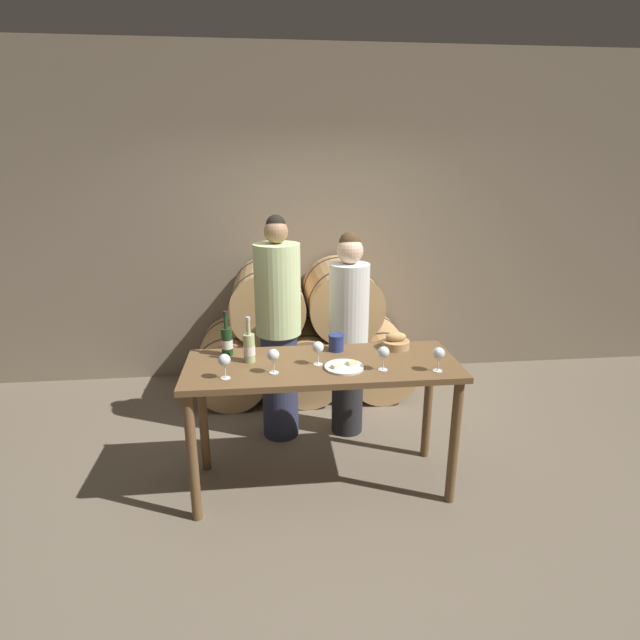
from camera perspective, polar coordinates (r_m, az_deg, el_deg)
The scene contains 16 objects.
ground_plane at distance 3.70m, azimuth 0.23°, elevation -18.17°, with size 10.00×10.00×0.00m, color #726654.
stone_wall_back at distance 5.09m, azimuth -2.34°, elevation 11.28°, with size 10.00×0.12×3.20m.
barrel_stack at distance 4.78m, azimuth -1.75°, elevation -1.78°, with size 2.07×0.86×1.28m.
tasting_table at distance 3.30m, azimuth 0.25°, elevation -6.96°, with size 1.77×0.66×0.92m.
person_left at distance 3.90m, azimuth -4.75°, elevation -1.10°, with size 0.35×0.35×1.80m.
person_right at distance 3.97m, azimuth 3.27°, elevation -1.57°, with size 0.31×0.31×1.66m.
wine_bottle_red at distance 3.40m, azimuth -10.60°, elevation -2.37°, with size 0.08×0.08×0.31m.
wine_bottle_white at distance 3.26m, azimuth -8.09°, elevation -3.11°, with size 0.08×0.08×0.30m.
blue_crock at distance 3.44m, azimuth 1.87°, elevation -2.50°, with size 0.11×0.11×0.12m.
bread_basket at distance 3.52m, azimuth 8.63°, elevation -2.52°, with size 0.19×0.19×0.12m.
cheese_plate at distance 3.17m, azimuth 2.77°, elevation -5.36°, with size 0.25×0.25×0.04m.
wine_glass_far_left at distance 3.03m, azimuth -10.87°, elevation -4.59°, with size 0.07×0.07×0.16m.
wine_glass_left at distance 3.07m, azimuth -5.35°, elevation -4.08°, with size 0.07×0.07×0.16m.
wine_glass_center at distance 3.18m, azimuth -0.23°, elevation -3.20°, with size 0.07×0.07×0.16m.
wine_glass_right at distance 3.12m, azimuth 7.27°, elevation -3.75°, with size 0.07×0.07×0.16m.
wine_glass_far_right at distance 3.17m, azimuth 13.42°, elevation -3.79°, with size 0.07×0.07×0.16m.
Camera 1 is at (-0.33, -2.98, 2.17)m, focal length 28.00 mm.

